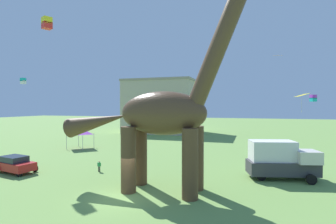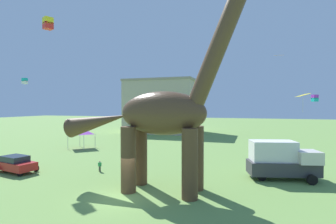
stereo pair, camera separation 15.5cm
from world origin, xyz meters
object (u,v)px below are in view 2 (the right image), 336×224
(kite_far_right, at_px, (25,81))
(kite_high_right, at_px, (48,23))
(festival_canopy_tent, at_px, (82,131))
(parked_sedan_left, at_px, (15,164))
(parked_box_truck, at_px, (281,160))
(kite_mid_center, at_px, (279,55))
(kite_mid_left, at_px, (303,95))
(person_vendor_side, at_px, (132,153))
(dinosaur_sculpture, at_px, (162,113))
(person_far_spectator, at_px, (100,165))
(kite_near_low, at_px, (315,98))

(kite_far_right, relative_size, kite_high_right, 0.63)
(festival_canopy_tent, distance_m, kite_high_right, 15.65)
(parked_sedan_left, height_order, kite_high_right, kite_high_right)
(parked_box_truck, height_order, kite_mid_center, kite_mid_center)
(kite_mid_left, bearing_deg, kite_mid_center, 131.78)
(parked_sedan_left, distance_m, festival_canopy_tent, 13.90)
(kite_high_right, bearing_deg, festival_canopy_tent, 105.41)
(parked_box_truck, distance_m, person_vendor_side, 15.34)
(festival_canopy_tent, height_order, kite_high_right, kite_high_right)
(dinosaur_sculpture, xyz_separation_m, person_far_spectator, (-7.39, 3.36, -5.03))
(kite_high_right, bearing_deg, dinosaur_sculpture, -19.05)
(parked_box_truck, distance_m, kite_high_right, 27.10)
(parked_sedan_left, xyz_separation_m, person_vendor_side, (8.12, 7.92, 0.09))
(person_vendor_side, relative_size, kite_far_right, 1.89)
(kite_mid_left, bearing_deg, dinosaur_sculpture, -131.61)
(person_vendor_side, bearing_deg, parked_box_truck, 60.01)
(parked_box_truck, relative_size, person_far_spectator, 5.92)
(parked_sedan_left, bearing_deg, festival_canopy_tent, 112.07)
(dinosaur_sculpture, bearing_deg, person_far_spectator, 128.98)
(person_vendor_side, bearing_deg, kite_high_right, -88.35)
(person_far_spectator, bearing_deg, person_vendor_side, -12.76)
(person_far_spectator, height_order, person_vendor_side, person_vendor_side)
(kite_mid_center, bearing_deg, kite_far_right, -170.25)
(kite_near_low, distance_m, kite_mid_center, 8.74)
(person_far_spectator, distance_m, kite_mid_center, 23.25)
(kite_far_right, bearing_deg, dinosaur_sculpture, -22.57)
(dinosaur_sculpture, distance_m, kite_far_right, 25.27)
(parked_box_truck, distance_m, kite_mid_center, 13.86)
(person_vendor_side, distance_m, kite_mid_center, 20.29)
(parked_box_truck, bearing_deg, kite_near_low, 55.24)
(parked_box_truck, xyz_separation_m, person_vendor_side, (-15.10, 2.57, -0.75))
(festival_canopy_tent, xyz_separation_m, kite_mid_center, (26.49, 0.97, 9.51))
(kite_high_right, distance_m, kite_mid_left, 28.35)
(person_vendor_side, xyz_separation_m, kite_mid_left, (17.80, 4.13, 6.40))
(person_vendor_side, distance_m, festival_canopy_tent, 12.33)
(parked_sedan_left, distance_m, kite_mid_left, 29.31)
(kite_near_low, bearing_deg, parked_box_truck, -110.27)
(parked_sedan_left, bearing_deg, kite_high_right, 103.98)
(person_far_spectator, relative_size, kite_mid_left, 0.51)
(kite_near_low, bearing_deg, dinosaur_sculpture, -124.19)
(person_far_spectator, xyz_separation_m, kite_far_right, (-15.66, 6.22, 8.94))
(parked_sedan_left, xyz_separation_m, person_far_spectator, (7.27, 2.74, -0.20))
(parked_sedan_left, bearing_deg, person_far_spectator, 31.26)
(parked_sedan_left, distance_m, kite_mid_center, 30.01)
(person_vendor_side, height_order, kite_high_right, kite_high_right)
(kite_mid_center, xyz_separation_m, kite_mid_left, (2.17, -2.43, -4.76))
(person_vendor_side, xyz_separation_m, kite_mid_center, (15.62, 6.56, 11.16))
(dinosaur_sculpture, xyz_separation_m, festival_canopy_tent, (-17.41, 14.13, -3.10))
(parked_sedan_left, xyz_separation_m, kite_near_low, (28.60, 19.89, 6.39))
(parked_sedan_left, bearing_deg, kite_near_low, 45.42)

